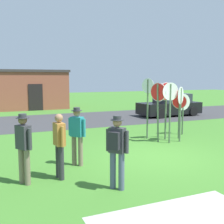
{
  "coord_description": "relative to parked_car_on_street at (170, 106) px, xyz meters",
  "views": [
    {
      "loc": [
        -4.83,
        -7.66,
        2.6
      ],
      "look_at": [
        -0.7,
        1.99,
        1.3
      ],
      "focal_mm": 44.75,
      "sensor_mm": 36.0,
      "label": 1
    }
  ],
  "objects": [
    {
      "name": "building_background",
      "position": [
        -8.06,
        8.55,
        0.93
      ],
      "size": [
        5.66,
        4.0,
        3.23
      ],
      "color": "brown",
      "rests_on": "ground"
    },
    {
      "name": "stop_sign_center_cluster",
      "position": [
        -5.14,
        -5.74,
        1.02
      ],
      "size": [
        0.23,
        0.6,
        2.57
      ],
      "color": "#51664C",
      "rests_on": "ground"
    },
    {
      "name": "person_with_sunhat",
      "position": [
        -8.92,
        -8.15,
        0.3
      ],
      "size": [
        0.41,
        0.45,
        1.74
      ],
      "color": "#7A6B56",
      "rests_on": "ground"
    },
    {
      "name": "stop_sign_rear_left",
      "position": [
        -4.52,
        -6.19,
        0.96
      ],
      "size": [
        0.75,
        0.13,
        2.41
      ],
      "color": "#51664C",
      "rests_on": "ground"
    },
    {
      "name": "person_in_blue",
      "position": [
        -9.64,
        -9.02,
        0.26
      ],
      "size": [
        0.26,
        0.57,
        1.69
      ],
      "color": "#2D2D33",
      "rests_on": "ground"
    },
    {
      "name": "ground_plane",
      "position": [
        -6.31,
        -8.29,
        -0.69
      ],
      "size": [
        80.0,
        80.0,
        0.0
      ],
      "primitive_type": "plane",
      "color": "#3D7528"
    },
    {
      "name": "parked_car_on_street",
      "position": [
        0.0,
        0.0,
        0.0
      ],
      "size": [
        4.39,
        2.18,
        1.51
      ],
      "color": "black",
      "rests_on": "ground"
    },
    {
      "name": "stop_sign_rear_right",
      "position": [
        -5.1,
        -6.49,
        0.95
      ],
      "size": [
        0.33,
        0.71,
        2.4
      ],
      "color": "#51664C",
      "rests_on": "ground"
    },
    {
      "name": "stop_sign_low_front",
      "position": [
        -3.88,
        -6.25,
        0.58
      ],
      "size": [
        0.52,
        0.36,
        1.9
      ],
      "color": "#51664C",
      "rests_on": "ground"
    },
    {
      "name": "stop_sign_nearest",
      "position": [
        -4.75,
        -6.81,
        0.94
      ],
      "size": [
        0.7,
        0.07,
        2.41
      ],
      "color": "#51664C",
      "rests_on": "ground"
    },
    {
      "name": "person_on_left",
      "position": [
        -8.58,
        -10.25,
        0.32
      ],
      "size": [
        0.47,
        0.48,
        1.74
      ],
      "color": "#4C5670",
      "rests_on": "ground"
    },
    {
      "name": "stop_sign_leaning_left",
      "position": [
        -3.21,
        -5.62,
        0.58
      ],
      "size": [
        0.75,
        0.07,
        1.87
      ],
      "color": "#51664C",
      "rests_on": "ground"
    },
    {
      "name": "person_near_signs",
      "position": [
        -10.52,
        -9.05,
        0.3
      ],
      "size": [
        0.38,
        0.5,
        1.74
      ],
      "color": "#7A6B56",
      "rests_on": "ground"
    },
    {
      "name": "stop_sign_far_back",
      "position": [
        -4.21,
        -6.76,
        0.83
      ],
      "size": [
        0.58,
        0.43,
        2.24
      ],
      "color": "#51664C",
      "rests_on": "ground"
    },
    {
      "name": "street_asphalt",
      "position": [
        -6.31,
        0.73,
        -0.68
      ],
      "size": [
        60.0,
        6.4,
        0.01
      ],
      "primitive_type": "cube",
      "color": "#38383A",
      "rests_on": "ground"
    }
  ]
}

